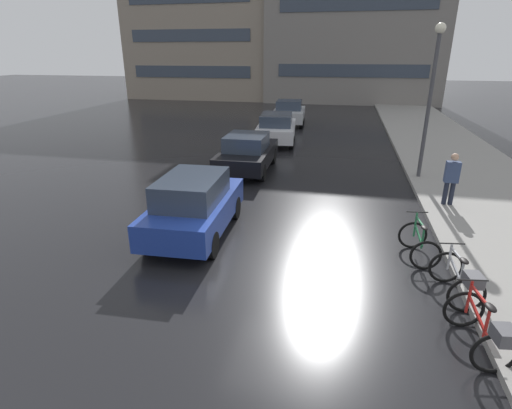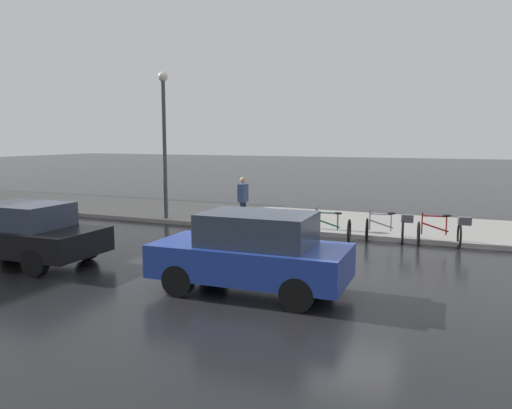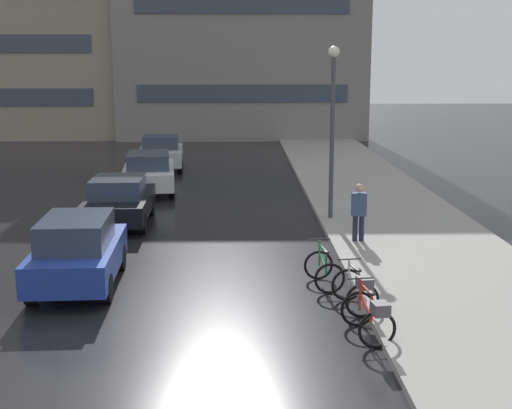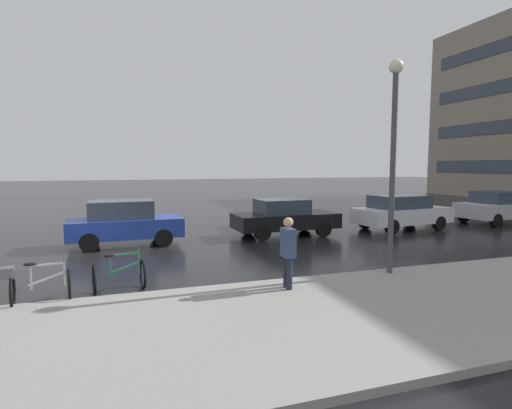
{
  "view_description": "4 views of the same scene",
  "coord_description": "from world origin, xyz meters",
  "px_view_note": "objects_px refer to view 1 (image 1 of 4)",
  "views": [
    {
      "loc": [
        1.08,
        -7.75,
        4.52
      ],
      "look_at": [
        -0.99,
        1.62,
        0.86
      ],
      "focal_mm": 28.0,
      "sensor_mm": 36.0,
      "label": 1
    },
    {
      "loc": [
        -11.48,
        -2.65,
        3.09
      ],
      "look_at": [
        -0.83,
        2.0,
        1.54
      ],
      "focal_mm": 35.0,
      "sensor_mm": 36.0,
      "label": 2
    },
    {
      "loc": [
        1.07,
        -14.23,
        5.03
      ],
      "look_at": [
        1.46,
        1.79,
        1.78
      ],
      "focal_mm": 50.0,
      "sensor_mm": 36.0,
      "label": 3
    },
    {
      "loc": [
        12.38,
        1.37,
        2.88
      ],
      "look_at": [
        0.78,
        5.19,
        1.67
      ],
      "focal_mm": 28.0,
      "sensor_mm": 36.0,
      "label": 4
    }
  ],
  "objects_px": {
    "bicycle_second": "(460,279)",
    "streetlamp": "(432,87)",
    "bicycle_nearest": "(484,329)",
    "bicycle_third": "(419,243)",
    "car_blue": "(194,205)",
    "pedestrian": "(451,178)",
    "car_white": "(276,128)",
    "car_silver": "(289,113)",
    "car_black": "(247,152)"
  },
  "relations": [
    {
      "from": "bicycle_second",
      "to": "bicycle_nearest",
      "type": "bearing_deg",
      "value": -90.21
    },
    {
      "from": "car_white",
      "to": "car_silver",
      "type": "relative_size",
      "value": 1.11
    },
    {
      "from": "bicycle_nearest",
      "to": "car_silver",
      "type": "xyz_separation_m",
      "value": [
        -6.01,
        20.89,
        0.31
      ]
    },
    {
      "from": "car_white",
      "to": "streetlamp",
      "type": "distance_m",
      "value": 8.72
    },
    {
      "from": "bicycle_third",
      "to": "car_blue",
      "type": "relative_size",
      "value": 0.3
    },
    {
      "from": "streetlamp",
      "to": "bicycle_third",
      "type": "bearing_deg",
      "value": -98.52
    },
    {
      "from": "bicycle_third",
      "to": "car_white",
      "type": "bearing_deg",
      "value": 114.38
    },
    {
      "from": "pedestrian",
      "to": "streetlamp",
      "type": "bearing_deg",
      "value": 97.41
    },
    {
      "from": "bicycle_second",
      "to": "pedestrian",
      "type": "relative_size",
      "value": 0.81
    },
    {
      "from": "pedestrian",
      "to": "car_black",
      "type": "bearing_deg",
      "value": 158.33
    },
    {
      "from": "bicycle_second",
      "to": "bicycle_third",
      "type": "bearing_deg",
      "value": 106.08
    },
    {
      "from": "bicycle_nearest",
      "to": "pedestrian",
      "type": "xyz_separation_m",
      "value": [
        0.9,
        6.76,
        0.49
      ]
    },
    {
      "from": "streetlamp",
      "to": "car_blue",
      "type": "bearing_deg",
      "value": -135.46
    },
    {
      "from": "bicycle_second",
      "to": "bicycle_third",
      "type": "xyz_separation_m",
      "value": [
        -0.48,
        1.65,
        -0.09
      ]
    },
    {
      "from": "bicycle_second",
      "to": "pedestrian",
      "type": "height_order",
      "value": "pedestrian"
    },
    {
      "from": "pedestrian",
      "to": "streetlamp",
      "type": "height_order",
      "value": "streetlamp"
    },
    {
      "from": "streetlamp",
      "to": "car_black",
      "type": "bearing_deg",
      "value": -178.35
    },
    {
      "from": "car_white",
      "to": "car_blue",
      "type": "bearing_deg",
      "value": -90.71
    },
    {
      "from": "bicycle_nearest",
      "to": "car_silver",
      "type": "bearing_deg",
      "value": 106.06
    },
    {
      "from": "car_blue",
      "to": "car_silver",
      "type": "height_order",
      "value": "car_blue"
    },
    {
      "from": "pedestrian",
      "to": "bicycle_nearest",
      "type": "bearing_deg",
      "value": -97.58
    },
    {
      "from": "streetlamp",
      "to": "bicycle_second",
      "type": "bearing_deg",
      "value": -93.53
    },
    {
      "from": "bicycle_nearest",
      "to": "pedestrian",
      "type": "distance_m",
      "value": 6.84
    },
    {
      "from": "bicycle_second",
      "to": "pedestrian",
      "type": "distance_m",
      "value": 5.33
    },
    {
      "from": "car_blue",
      "to": "car_white",
      "type": "xyz_separation_m",
      "value": [
        0.15,
        11.77,
        -0.02
      ]
    },
    {
      "from": "bicycle_nearest",
      "to": "car_white",
      "type": "xyz_separation_m",
      "value": [
        -5.87,
        15.09,
        0.31
      ]
    },
    {
      "from": "car_blue",
      "to": "car_silver",
      "type": "distance_m",
      "value": 17.57
    },
    {
      "from": "bicycle_nearest",
      "to": "bicycle_second",
      "type": "xyz_separation_m",
      "value": [
        0.01,
        1.53,
        -0.01
      ]
    },
    {
      "from": "car_blue",
      "to": "streetlamp",
      "type": "xyz_separation_m",
      "value": [
        6.52,
        6.42,
        2.57
      ]
    },
    {
      "from": "car_silver",
      "to": "pedestrian",
      "type": "distance_m",
      "value": 15.73
    },
    {
      "from": "bicycle_nearest",
      "to": "bicycle_second",
      "type": "bearing_deg",
      "value": 89.79
    },
    {
      "from": "car_white",
      "to": "pedestrian",
      "type": "distance_m",
      "value": 10.73
    },
    {
      "from": "bicycle_third",
      "to": "car_white",
      "type": "height_order",
      "value": "car_white"
    },
    {
      "from": "bicycle_nearest",
      "to": "car_white",
      "type": "distance_m",
      "value": 16.19
    },
    {
      "from": "car_white",
      "to": "pedestrian",
      "type": "relative_size",
      "value": 2.59
    },
    {
      "from": "car_blue",
      "to": "car_white",
      "type": "distance_m",
      "value": 11.78
    },
    {
      "from": "bicycle_second",
      "to": "bicycle_third",
      "type": "height_order",
      "value": "bicycle_third"
    },
    {
      "from": "bicycle_third",
      "to": "car_blue",
      "type": "bearing_deg",
      "value": 178.59
    },
    {
      "from": "streetlamp",
      "to": "bicycle_nearest",
      "type": "bearing_deg",
      "value": -93.01
    },
    {
      "from": "bicycle_second",
      "to": "pedestrian",
      "type": "xyz_separation_m",
      "value": [
        0.89,
        5.23,
        0.5
      ]
    },
    {
      "from": "car_blue",
      "to": "car_silver",
      "type": "relative_size",
      "value": 0.98
    },
    {
      "from": "car_black",
      "to": "car_white",
      "type": "height_order",
      "value": "car_white"
    },
    {
      "from": "car_white",
      "to": "streetlamp",
      "type": "height_order",
      "value": "streetlamp"
    },
    {
      "from": "car_blue",
      "to": "pedestrian",
      "type": "xyz_separation_m",
      "value": [
        6.91,
        3.44,
        0.16
      ]
    },
    {
      "from": "car_blue",
      "to": "streetlamp",
      "type": "height_order",
      "value": "streetlamp"
    },
    {
      "from": "car_silver",
      "to": "pedestrian",
      "type": "height_order",
      "value": "pedestrian"
    },
    {
      "from": "car_blue",
      "to": "bicycle_second",
      "type": "bearing_deg",
      "value": -16.53
    },
    {
      "from": "car_black",
      "to": "car_white",
      "type": "bearing_deg",
      "value": 87.5
    },
    {
      "from": "car_silver",
      "to": "bicycle_nearest",
      "type": "bearing_deg",
      "value": -73.94
    },
    {
      "from": "bicycle_second",
      "to": "streetlamp",
      "type": "height_order",
      "value": "streetlamp"
    }
  ]
}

